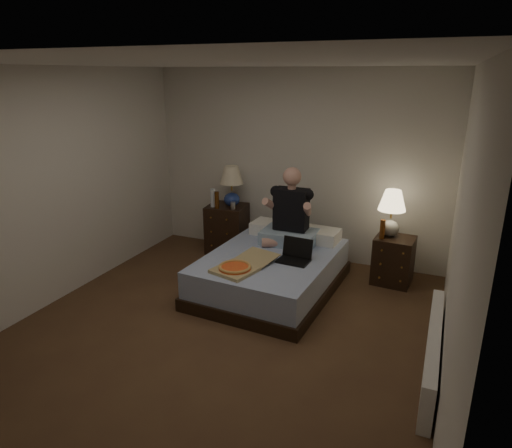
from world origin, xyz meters
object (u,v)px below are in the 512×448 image
at_px(soda_can, 233,205).
at_px(bed, 271,272).
at_px(person, 290,207).
at_px(radiator, 432,351).
at_px(water_bottle, 213,198).
at_px(beer_bottle_right, 382,229).
at_px(nightstand_right, 393,260).
at_px(laptop, 294,252).
at_px(lamp_left, 232,186).
at_px(lamp_right, 391,213).
at_px(nightstand_left, 227,229).
at_px(beer_bottle_left, 217,200).
at_px(pizza_box, 235,268).

bearing_deg(soda_can, bed, -42.44).
height_order(person, radiator, person).
bearing_deg(bed, soda_can, 140.90).
bearing_deg(water_bottle, person, -15.65).
bearing_deg(beer_bottle_right, nightstand_right, 31.10).
bearing_deg(laptop, nightstand_right, 44.94).
xyz_separation_m(nightstand_right, radiator, (0.54, -1.68, -0.09)).
bearing_deg(lamp_left, lamp_right, -2.93).
bearing_deg(lamp_left, bed, -44.28).
relative_size(nightstand_left, beer_bottle_left, 2.94).
distance_m(water_bottle, laptop, 1.73).
bearing_deg(person, beer_bottle_right, 12.28).
relative_size(beer_bottle_left, laptop, 0.68).
height_order(nightstand_left, water_bottle, water_bottle).
distance_m(lamp_left, pizza_box, 1.75).
bearing_deg(beer_bottle_left, nightstand_left, 70.91).
height_order(beer_bottle_left, pizza_box, beer_bottle_left).
height_order(nightstand_left, person, person).
bearing_deg(lamp_right, beer_bottle_left, -178.24).
height_order(beer_bottle_left, laptop, beer_bottle_left).
bearing_deg(nightstand_left, person, -29.22).
distance_m(beer_bottle_right, pizza_box, 1.83).
bearing_deg(laptop, beer_bottle_right, 46.53).
height_order(lamp_left, laptop, lamp_left).
xyz_separation_m(lamp_left, beer_bottle_right, (2.07, -0.24, -0.26)).
height_order(bed, person, person).
bearing_deg(lamp_left, nightstand_left, -175.56).
relative_size(soda_can, person, 0.11).
relative_size(nightstand_right, beer_bottle_left, 2.51).
xyz_separation_m(lamp_right, water_bottle, (-2.36, -0.02, -0.06)).
bearing_deg(pizza_box, nightstand_left, 133.78).
distance_m(water_bottle, beer_bottle_right, 2.30).
bearing_deg(radiator, beer_bottle_left, 150.31).
xyz_separation_m(bed, beer_bottle_right, (1.13, 0.67, 0.47)).
bearing_deg(radiator, nightstand_right, 107.72).
distance_m(lamp_left, radiator, 3.39).
relative_size(lamp_left, beer_bottle_right, 2.43).
distance_m(nightstand_left, nightstand_right, 2.30).
xyz_separation_m(beer_bottle_right, radiator, (0.68, -1.59, -0.49)).
distance_m(nightstand_left, beer_bottle_right, 2.19).
bearing_deg(lamp_left, water_bottle, -149.32).
bearing_deg(beer_bottle_left, soda_can, 13.22).
bearing_deg(nightstand_right, nightstand_left, -179.03).
xyz_separation_m(nightstand_left, lamp_right, (2.21, -0.10, 0.52)).
height_order(lamp_left, soda_can, lamp_left).
distance_m(bed, soda_can, 1.27).
distance_m(nightstand_left, pizza_box, 1.72).
xyz_separation_m(bed, water_bottle, (-1.16, 0.78, 0.58)).
height_order(soda_can, laptop, soda_can).
distance_m(nightstand_left, beer_bottle_left, 0.49).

